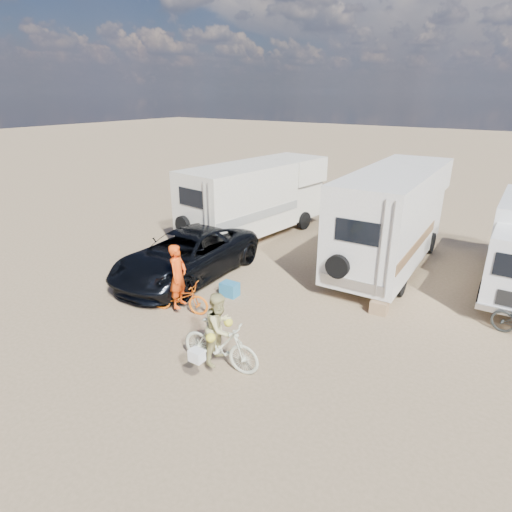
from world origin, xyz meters
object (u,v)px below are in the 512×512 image
Objects in this scene: bike_man at (180,297)px; rider_man at (178,282)px; cooler at (230,289)px; crate at (379,306)px; rv_left at (255,200)px; dark_suv at (187,255)px; bike_woman at (220,345)px; rider_woman at (220,335)px; rv_main at (392,220)px.

bike_man is 0.95× the size of rider_man.
bike_man reaches higher than cooler.
cooler is at bearing -35.74° from rider_man.
bike_man is 5.39m from crate.
rv_left reaches higher than rider_man.
cooler is (2.57, -5.11, -1.27)m from rv_left.
rv_left is at bearing 150.84° from crate.
cooler is at bearing -35.74° from bike_man.
bike_man is 0.44m from rider_man.
bike_woman is (3.92, -3.20, -0.19)m from dark_suv.
crate is at bearing -31.82° from rider_woman.
bike_woman is at bearing -58.01° from cooler.
bike_man is at bearing -110.90° from cooler.
crate is (5.92, 1.13, -0.56)m from dark_suv.
bike_man is at bearing -54.75° from dark_suv.
rv_left reaches higher than rider_woman.
cooler is 1.14× the size of crate.
crate is (2.00, 4.32, -0.38)m from bike_woman.
rv_main is 7.37m from rider_man.
dark_suv is 2.38m from bike_man.
crate is (2.00, 4.32, -0.61)m from rider_woman.
bike_man is 3.74× the size of crate.
rv_main is 7.86m from rider_woman.
rider_man is (-3.56, -6.41, -0.76)m from rv_main.
rider_woman is (-0.00, 0.00, 0.24)m from bike_woman.
crate is at bearing 17.92° from cooler.
bike_man is at bearing -146.20° from crate.
bike_woman is 4.16× the size of crate.
dark_suv is (0.61, -4.77, -0.73)m from rv_left.
bike_woman is at bearing -53.45° from rv_left.
rider_woman is at bearing -53.45° from rv_left.
crate is at bearing -77.29° from rv_main.
rv_main is 13.85× the size of cooler.
rv_main is 1.05× the size of rv_left.
bike_man is (1.45, -1.86, -0.31)m from dark_suv.
dark_suv is 3.06× the size of rider_man.
dark_suv is at bearing -140.02° from rv_main.
bike_man is 3.28× the size of cooler.
bike_woman is 3.48m from cooler.
rv_left is 9.21m from bike_woman.
bike_woman is at bearing -100.22° from rv_main.
rider_man reaches higher than cooler.
bike_woman is 1.06× the size of rider_man.
dark_suv is 3.38× the size of rider_woman.
rider_man is at bearing -54.75° from dark_suv.
crate is (3.96, 1.46, -0.03)m from cooler.
bike_man is at bearing 162.78° from rider_man.
rv_main is 4.02× the size of rider_man.
bike_woman is 4.78m from crate.
bike_man is at bearing 54.66° from rider_woman.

